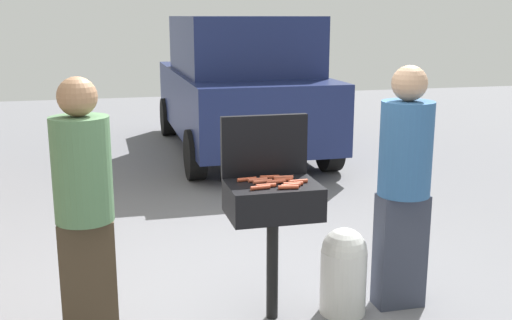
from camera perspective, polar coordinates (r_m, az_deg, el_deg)
ground_plane at (r=4.52m, az=-0.22°, el=-13.51°), size 24.00×24.00×0.00m
bbq_grill at (r=4.09m, az=1.55°, el=-4.16°), size 0.60×0.44×0.96m
grill_lid_open at (r=4.21m, az=0.78°, el=1.34°), size 0.60×0.05×0.42m
hot_dog_0 at (r=4.05m, az=0.62°, el=-1.99°), size 0.13×0.04×0.03m
hot_dog_1 at (r=4.16m, az=2.55°, el=-1.62°), size 0.13×0.04×0.03m
hot_dog_2 at (r=4.09m, az=0.16°, el=-1.85°), size 0.13×0.04×0.03m
hot_dog_3 at (r=4.07m, az=3.88°, el=-1.98°), size 0.13×0.03×0.03m
hot_dog_4 at (r=3.97m, az=3.22°, el=-2.36°), size 0.13×0.04×0.03m
hot_dog_5 at (r=3.91m, az=0.41°, el=-2.56°), size 0.13×0.04×0.03m
hot_dog_6 at (r=4.16m, az=1.27°, el=-1.59°), size 0.13×0.04×0.03m
hot_dog_7 at (r=4.10m, az=2.52°, el=-1.83°), size 0.13×0.03×0.03m
hot_dog_8 at (r=4.11m, az=-0.85°, el=-1.80°), size 0.13×0.04×0.03m
hot_dog_9 at (r=4.01m, az=3.44°, el=-2.20°), size 0.13×0.03×0.03m
hot_dog_10 at (r=3.93m, az=3.01°, el=-2.52°), size 0.13×0.04×0.03m
hot_dog_11 at (r=4.05m, az=1.84°, el=-2.02°), size 0.13×0.04×0.03m
hot_dog_12 at (r=3.96m, az=0.93°, el=-2.37°), size 0.13×0.03×0.03m
propane_tank at (r=4.38m, az=8.08°, el=-9.93°), size 0.32×0.32×0.62m
person_left at (r=3.90m, az=-15.56°, el=-3.91°), size 0.35×0.35×1.69m
person_right at (r=4.37m, az=13.49°, el=-1.78°), size 0.36×0.36×1.71m
parked_minivan at (r=9.31m, az=-1.59°, el=6.99°), size 2.04×4.41×2.02m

